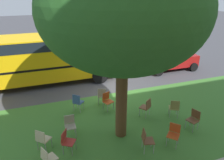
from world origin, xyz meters
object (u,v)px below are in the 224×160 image
object	(u,v)px
chair_1	(194,118)
chair_3	(42,138)
chair_7	(48,157)
chair_8	(70,124)
chair_5	(174,133)
school_bus	(28,56)
chair_4	(107,100)
parked_car	(171,58)
street_tree	(123,12)
chair_6	(102,95)
chair_11	(78,101)
chair_2	(174,107)
chair_0	(67,140)
chair_10	(146,106)
chair_9	(146,139)

from	to	relation	value
chair_1	chair_3	size ratio (longest dim) A/B	1.00
chair_7	chair_8	xyz separation A→B (m)	(-0.96, -1.60, 0.00)
chair_5	school_bus	distance (m)	9.23
chair_4	school_bus	distance (m)	5.73
chair_8	parked_car	xyz separation A→B (m)	(-8.04, -5.26, 0.32)
street_tree	chair_3	size ratio (longest dim) A/B	7.77
chair_5	chair_8	distance (m)	4.01
chair_3	chair_5	xyz separation A→B (m)	(-4.64, 1.27, 0.00)
chair_3	chair_6	distance (m)	3.95
chair_8	school_bus	distance (m)	6.13
chair_11	parked_car	world-z (taller)	parked_car
chair_4	chair_8	distance (m)	2.47
chair_1	chair_2	size ratio (longest dim) A/B	1.00
chair_11	chair_2	bearing A→B (deg)	153.94
chair_0	chair_3	xyz separation A→B (m)	(0.82, -0.38, 0.00)
chair_4	parked_car	xyz separation A→B (m)	(-6.02, -3.83, 0.32)
chair_3	chair_10	distance (m)	4.65
chair_2	chair_6	distance (m)	3.54
chair_5	chair_9	bearing A→B (deg)	-0.71
chair_6	chair_7	bearing A→B (deg)	51.46
chair_6	chair_8	xyz separation A→B (m)	(1.92, 2.02, 0.00)
chair_7	school_bus	bearing A→B (deg)	-86.32
street_tree	chair_4	xyz separation A→B (m)	(-0.09, -2.05, -4.26)
chair_11	chair_1	bearing A→B (deg)	144.94
street_tree	chair_6	bearing A→B (deg)	-89.91
chair_8	parked_car	distance (m)	9.61
parked_car	school_bus	distance (m)	9.53
chair_0	chair_8	world-z (taller)	same
chair_2	parked_car	xyz separation A→B (m)	(-3.37, -5.49, 0.32)
chair_2	chair_4	distance (m)	3.12
school_bus	chair_7	bearing A→B (deg)	93.68
chair_2	chair_11	size ratio (longest dim) A/B	1.00
chair_0	school_bus	bearing A→B (deg)	-80.11
chair_0	chair_8	xyz separation A→B (m)	(-0.26, -0.94, 0.00)
chair_6	chair_10	size ratio (longest dim) A/B	1.00
street_tree	chair_2	bearing A→B (deg)	-171.84
chair_1	chair_10	size ratio (longest dim) A/B	1.00
chair_11	chair_9	bearing A→B (deg)	116.80
school_bus	chair_0	bearing A→B (deg)	99.89
parked_car	chair_10	bearing A→B (deg)	47.82
chair_0	school_bus	distance (m)	6.98
chair_4	chair_6	xyz separation A→B (m)	(0.09, -0.59, 0.00)
chair_3	chair_4	world-z (taller)	same
chair_9	parked_car	size ratio (longest dim) A/B	0.24
chair_0	chair_6	xyz separation A→B (m)	(-2.18, -2.96, 0.00)
chair_1	chair_7	bearing A→B (deg)	3.35
chair_0	chair_8	size ratio (longest dim) A/B	1.00
chair_7	school_bus	size ratio (longest dim) A/B	0.08
chair_0	parked_car	world-z (taller)	parked_car
chair_11	parked_car	size ratio (longest dim) A/B	0.24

